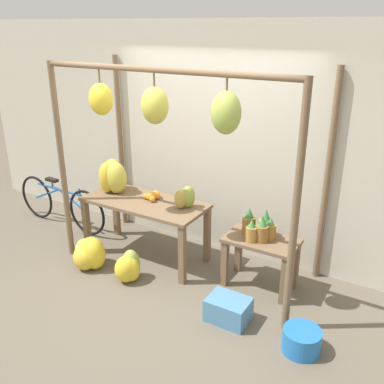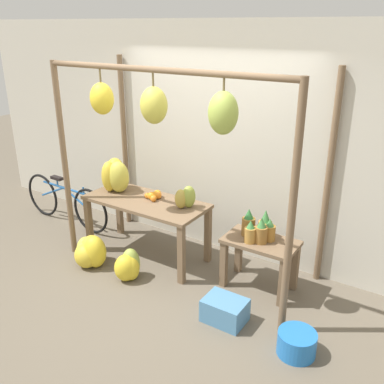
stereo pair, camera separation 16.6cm
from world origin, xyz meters
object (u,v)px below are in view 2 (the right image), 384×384
at_px(orange_pile, 154,196).
at_px(pineapple_cluster, 259,228).
at_px(banana_pile_ground_right, 129,266).
at_px(blue_bucket, 297,343).
at_px(fruit_crate_white, 225,310).
at_px(parked_bicycle, 65,202).
at_px(banana_pile_ground_left, 90,252).
at_px(banana_pile_on_table, 115,176).
at_px(papaya_pile, 185,198).

distance_m(orange_pile, pineapple_cluster, 1.38).
height_order(pineapple_cluster, banana_pile_ground_right, pineapple_cluster).
xyz_separation_m(orange_pile, banana_pile_ground_right, (0.10, -0.63, -0.63)).
bearing_deg(blue_bucket, orange_pile, 160.77).
relative_size(banana_pile_ground_right, fruit_crate_white, 0.92).
bearing_deg(fruit_crate_white, parked_bicycle, 167.05).
bearing_deg(banana_pile_ground_left, orange_pile, 52.05).
xyz_separation_m(banana_pile_ground_left, blue_bucket, (2.64, -0.10, -0.06)).
relative_size(banana_pile_on_table, parked_bicycle, 0.25).
relative_size(banana_pile_ground_left, papaya_pile, 1.98).
relative_size(orange_pile, banana_pile_ground_left, 0.42).
bearing_deg(orange_pile, banana_pile_on_table, -176.76).
relative_size(blue_bucket, parked_bicycle, 0.20).
height_order(blue_bucket, parked_bicycle, parked_bicycle).
bearing_deg(parked_bicycle, fruit_crate_white, -12.95).
bearing_deg(fruit_crate_white, blue_bucket, -4.24).
distance_m(banana_pile_on_table, blue_bucket, 2.93).
relative_size(orange_pile, banana_pile_ground_right, 0.58).
height_order(pineapple_cluster, banana_pile_ground_left, pineapple_cluster).
bearing_deg(banana_pile_on_table, blue_bucket, -14.70).
distance_m(fruit_crate_white, blue_bucket, 0.76).
distance_m(banana_pile_ground_right, fruit_crate_white, 1.28).
height_order(orange_pile, papaya_pile, papaya_pile).
relative_size(banana_pile_on_table, pineapple_cluster, 1.10).
relative_size(fruit_crate_white, papaya_pile, 1.56).
bearing_deg(pineapple_cluster, orange_pile, -178.31).
bearing_deg(parked_bicycle, pineapple_cluster, 0.69).
height_order(orange_pile, fruit_crate_white, orange_pile).
bearing_deg(papaya_pile, banana_pile_ground_right, -120.07).
bearing_deg(papaya_pile, banana_pile_on_table, -178.53).
bearing_deg(pineapple_cluster, blue_bucket, -45.83).
height_order(pineapple_cluster, fruit_crate_white, pineapple_cluster).
bearing_deg(banana_pile_ground_left, blue_bucket, -2.21).
relative_size(pineapple_cluster, banana_pile_ground_right, 1.00).
height_order(banana_pile_ground_left, papaya_pile, papaya_pile).
bearing_deg(blue_bucket, parked_bicycle, 168.76).
distance_m(orange_pile, parked_bicycle, 1.69).
height_order(banana_pile_ground_right, blue_bucket, banana_pile_ground_right).
bearing_deg(banana_pile_on_table, pineapple_cluster, 2.15).
xyz_separation_m(banana_pile_ground_left, papaya_pile, (0.97, 0.64, 0.70)).
height_order(banana_pile_on_table, papaya_pile, banana_pile_on_table).
bearing_deg(papaya_pile, blue_bucket, -23.90).
bearing_deg(papaya_pile, fruit_crate_white, -36.75).
bearing_deg(orange_pile, papaya_pile, -0.73).
xyz_separation_m(banana_pile_on_table, banana_pile_ground_right, (0.68, -0.60, -0.79)).
xyz_separation_m(orange_pile, pineapple_cluster, (1.37, 0.04, -0.09)).
bearing_deg(blue_bucket, fruit_crate_white, 175.76).
distance_m(banana_pile_on_table, papaya_pile, 1.05).
xyz_separation_m(banana_pile_ground_right, blue_bucket, (2.03, -0.11, -0.06)).
xyz_separation_m(fruit_crate_white, parked_bicycle, (-3.02, 0.69, 0.23)).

